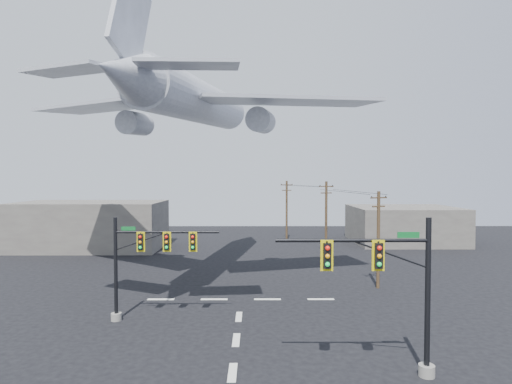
{
  "coord_description": "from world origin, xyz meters",
  "views": [
    {
      "loc": [
        1.05,
        -19.73,
        9.17
      ],
      "look_at": [
        1.12,
        5.0,
        8.31
      ],
      "focal_mm": 30.0,
      "sensor_mm": 36.0,
      "label": 1
    }
  ],
  "objects_px": {
    "utility_pole_b": "(326,217)",
    "utility_pole_c": "(287,209)",
    "signal_mast_far": "(142,262)",
    "signal_mast_near": "(395,292)",
    "utility_pole_a": "(378,238)",
    "airliner": "(198,103)"
  },
  "relations": [
    {
      "from": "utility_pole_c",
      "to": "utility_pole_a",
      "type": "bearing_deg",
      "value": -85.45
    },
    {
      "from": "signal_mast_far",
      "to": "utility_pole_a",
      "type": "relative_size",
      "value": 0.87
    },
    {
      "from": "signal_mast_far",
      "to": "signal_mast_near",
      "type": "bearing_deg",
      "value": -29.58
    },
    {
      "from": "utility_pole_a",
      "to": "utility_pole_c",
      "type": "distance_m",
      "value": 27.41
    },
    {
      "from": "utility_pole_c",
      "to": "airliner",
      "type": "relative_size",
      "value": 0.26
    },
    {
      "from": "utility_pole_b",
      "to": "utility_pole_c",
      "type": "distance_m",
      "value": 12.43
    },
    {
      "from": "signal_mast_near",
      "to": "signal_mast_far",
      "type": "xyz_separation_m",
      "value": [
        -13.58,
        7.71,
        -0.19
      ]
    },
    {
      "from": "utility_pole_c",
      "to": "signal_mast_near",
      "type": "bearing_deg",
      "value": -94.77
    },
    {
      "from": "signal_mast_near",
      "to": "utility_pole_a",
      "type": "xyz_separation_m",
      "value": [
        3.79,
        15.7,
        0.24
      ]
    },
    {
      "from": "signal_mast_far",
      "to": "utility_pole_c",
      "type": "height_order",
      "value": "utility_pole_c"
    },
    {
      "from": "signal_mast_far",
      "to": "utility_pole_c",
      "type": "bearing_deg",
      "value": 71.26
    },
    {
      "from": "signal_mast_far",
      "to": "utility_pole_b",
      "type": "height_order",
      "value": "utility_pole_b"
    },
    {
      "from": "signal_mast_near",
      "to": "utility_pole_a",
      "type": "distance_m",
      "value": 16.15
    },
    {
      "from": "utility_pole_a",
      "to": "utility_pole_b",
      "type": "xyz_separation_m",
      "value": [
        -1.8,
        14.98,
        0.35
      ]
    },
    {
      "from": "utility_pole_a",
      "to": "utility_pole_b",
      "type": "relative_size",
      "value": 0.92
    },
    {
      "from": "utility_pole_a",
      "to": "airliner",
      "type": "xyz_separation_m",
      "value": [
        -15.23,
        3.14,
        11.58
      ]
    },
    {
      "from": "utility_pole_c",
      "to": "airliner",
      "type": "distance_m",
      "value": 27.96
    },
    {
      "from": "utility_pole_b",
      "to": "utility_pole_c",
      "type": "relative_size",
      "value": 1.01
    },
    {
      "from": "signal_mast_near",
      "to": "utility_pole_c",
      "type": "height_order",
      "value": "utility_pole_c"
    },
    {
      "from": "utility_pole_c",
      "to": "airliner",
      "type": "bearing_deg",
      "value": -119.35
    },
    {
      "from": "signal_mast_near",
      "to": "utility_pole_c",
      "type": "bearing_deg",
      "value": 92.37
    },
    {
      "from": "utility_pole_a",
      "to": "utility_pole_c",
      "type": "height_order",
      "value": "utility_pole_c"
    }
  ]
}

